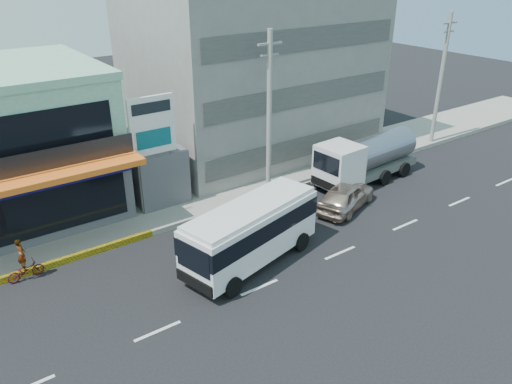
# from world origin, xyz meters

# --- Properties ---
(ground) EXTENTS (120.00, 120.00, 0.00)m
(ground) POSITION_xyz_m (0.00, 0.00, 0.00)
(ground) COLOR black
(ground) RESTS_ON ground
(sidewalk) EXTENTS (70.00, 5.00, 0.30)m
(sidewalk) POSITION_xyz_m (5.00, 9.50, 0.15)
(sidewalk) COLOR gray
(sidewalk) RESTS_ON ground
(concrete_building) EXTENTS (16.00, 12.00, 14.00)m
(concrete_building) POSITION_xyz_m (10.00, 15.00, 7.00)
(concrete_building) COLOR gray
(concrete_building) RESTS_ON ground
(gap_structure) EXTENTS (3.00, 6.00, 3.50)m
(gap_structure) POSITION_xyz_m (0.00, 12.00, 1.75)
(gap_structure) COLOR #504F55
(gap_structure) RESTS_ON ground
(satellite_dish) EXTENTS (1.50, 1.50, 0.15)m
(satellite_dish) POSITION_xyz_m (0.00, 11.00, 3.58)
(satellite_dish) COLOR slate
(satellite_dish) RESTS_ON gap_structure
(billboard) EXTENTS (2.60, 0.18, 6.90)m
(billboard) POSITION_xyz_m (-0.50, 9.20, 4.93)
(billboard) COLOR gray
(billboard) RESTS_ON ground
(utility_pole_near) EXTENTS (1.60, 0.30, 10.00)m
(utility_pole_near) POSITION_xyz_m (6.00, 7.40, 5.15)
(utility_pole_near) COLOR #999993
(utility_pole_near) RESTS_ON ground
(utility_pole_far) EXTENTS (1.60, 0.30, 10.00)m
(utility_pole_far) POSITION_xyz_m (22.00, 7.40, 5.15)
(utility_pole_far) COLOR #999993
(utility_pole_far) RESTS_ON ground
(minibus) EXTENTS (7.75, 4.05, 3.10)m
(minibus) POSITION_xyz_m (0.88, 1.91, 1.85)
(minibus) COLOR white
(minibus) RESTS_ON ground
(sedan) EXTENTS (5.11, 3.38, 1.62)m
(sedan) POSITION_xyz_m (8.68, 3.40, 0.81)
(sedan) COLOR #C8AD99
(sedan) RESTS_ON ground
(tanker_truck) EXTENTS (8.05, 3.03, 3.12)m
(tanker_truck) POSITION_xyz_m (12.29, 5.46, 1.67)
(tanker_truck) COLOR silver
(tanker_truck) RESTS_ON ground
(motorcycle_rider) EXTENTS (1.69, 0.72, 2.10)m
(motorcycle_rider) POSITION_xyz_m (-8.38, 6.80, 0.69)
(motorcycle_rider) COLOR #500B16
(motorcycle_rider) RESTS_ON ground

